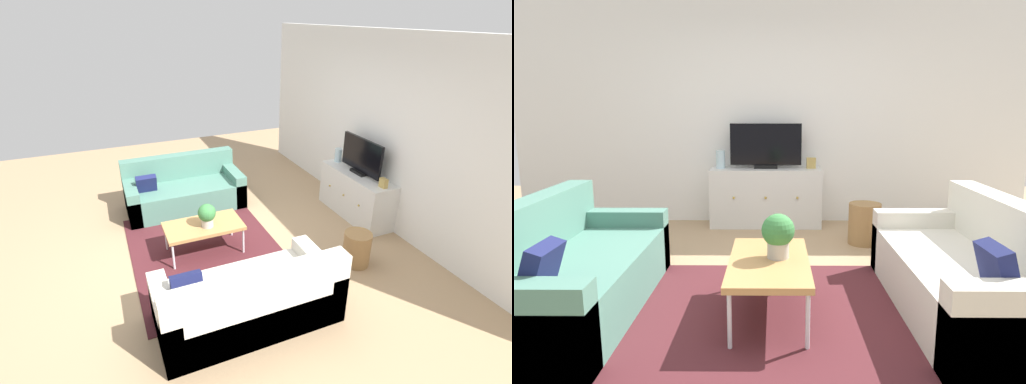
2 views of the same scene
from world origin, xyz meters
The scene contains 12 objects.
ground_plane centered at (0.00, 0.00, 0.00)m, with size 10.00×10.00×0.00m, color tan.
wall_back centered at (0.00, 2.55, 1.35)m, with size 6.40×0.12×2.70m, color white.
area_rug centered at (0.00, -0.15, 0.01)m, with size 2.50×1.90×0.01m, color #4C1E23.
couch_left_side centered at (-1.44, -0.10, 0.27)m, with size 0.86×1.82×0.80m.
couch_right_side centered at (1.44, -0.10, 0.27)m, with size 0.86×1.82×0.80m.
coffee_table centered at (0.00, -0.16, 0.38)m, with size 0.55×1.00×0.41m.
potted_plant centered at (0.06, -0.13, 0.58)m, with size 0.23×0.23×0.31m.
tv_console centered at (-0.07, 2.27, 0.35)m, with size 1.33×0.47×0.71m.
flat_screen_tv centered at (-0.07, 2.29, 0.97)m, with size 0.86×0.16×0.54m.
glass_vase centered at (-0.61, 2.27, 0.81)m, with size 0.11×0.11×0.22m, color silver.
mantel_clock centered at (0.48, 2.27, 0.77)m, with size 0.11×0.07×0.13m, color tan.
wicker_basket centered at (1.00, 1.52, 0.22)m, with size 0.34×0.34×0.44m, color #9E7547.
Camera 1 is at (4.15, -1.19, 2.88)m, focal length 26.50 mm.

